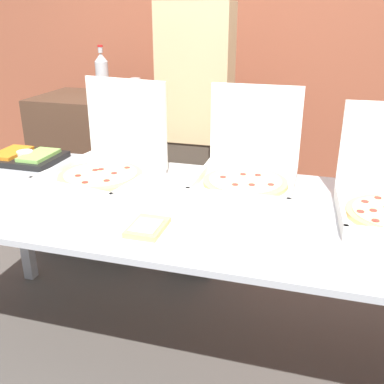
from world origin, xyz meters
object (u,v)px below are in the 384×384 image
veggie_tray (25,157)px  soda_can_silver (136,88)px  person_guest_cap (195,125)px  paper_plate_front_center (147,228)px  soda_bottle (102,73)px  pizza_box_near_left (107,162)px  pizza_box_far_right (248,169)px

veggie_tray → soda_can_silver: soda_can_silver is taller
veggie_tray → person_guest_cap: (0.77, 0.52, 0.10)m
paper_plate_front_center → soda_can_silver: (-0.59, 1.32, 0.26)m
soda_bottle → soda_can_silver: soda_bottle is taller
pizza_box_near_left → soda_bottle: bearing=126.8°
veggie_tray → person_guest_cap: 0.93m
paper_plate_front_center → soda_bottle: bearing=121.3°
paper_plate_front_center → person_guest_cap: bearing=96.8°
soda_can_silver → pizza_box_near_left: bearing=-76.2°
paper_plate_front_center → person_guest_cap: 1.11m
pizza_box_far_right → veggie_tray: pizza_box_far_right is taller
pizza_box_near_left → paper_plate_front_center: pizza_box_near_left is taller
soda_can_silver → soda_bottle: bearing=166.5°
pizza_box_near_left → soda_bottle: (-0.47, 0.92, 0.27)m
pizza_box_near_left → soda_can_silver: bearing=113.7°
pizza_box_near_left → soda_can_silver: 0.91m
veggie_tray → paper_plate_front_center: bearing=-32.5°
pizza_box_near_left → veggie_tray: (-0.53, 0.11, -0.06)m
pizza_box_near_left → soda_bottle: soda_bottle is taller
paper_plate_front_center → soda_bottle: 1.65m
pizza_box_near_left → paper_plate_front_center: bearing=-40.8°
pizza_box_far_right → paper_plate_front_center: 0.62m
pizza_box_far_right → person_guest_cap: person_guest_cap is taller
pizza_box_near_left → person_guest_cap: size_ratio=0.29×
pizza_box_near_left → soda_can_silver: (-0.21, 0.86, 0.20)m
paper_plate_front_center → pizza_box_near_left: bearing=129.2°
soda_bottle → pizza_box_far_right: bearing=-36.8°
pizza_box_far_right → soda_can_silver: bearing=138.0°
pizza_box_far_right → person_guest_cap: bearing=126.2°
soda_bottle → person_guest_cap: 0.80m
pizza_box_far_right → pizza_box_near_left: 0.64m
pizza_box_near_left → person_guest_cap: person_guest_cap is taller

